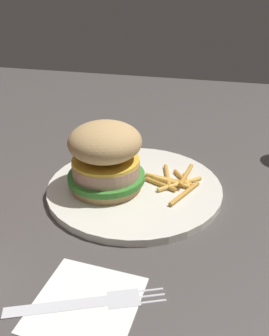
{
  "coord_description": "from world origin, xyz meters",
  "views": [
    {
      "loc": [
        -0.14,
        0.46,
        0.3
      ],
      "look_at": [
        -0.01,
        -0.01,
        0.04
      ],
      "focal_mm": 37.04,
      "sensor_mm": 36.0,
      "label": 1
    }
  ],
  "objects_px": {
    "fries_pile": "(176,181)",
    "fork": "(87,302)",
    "sandwich": "(106,156)",
    "plate": "(134,187)",
    "napkin": "(86,303)"
  },
  "relations": [
    {
      "from": "plate",
      "to": "napkin",
      "type": "xyz_separation_m",
      "value": [
        -0.01,
        0.24,
        -0.01
      ]
    },
    {
      "from": "sandwich",
      "to": "fork",
      "type": "bearing_deg",
      "value": 103.73
    },
    {
      "from": "sandwich",
      "to": "fries_pile",
      "type": "distance_m",
      "value": 0.12
    },
    {
      "from": "sandwich",
      "to": "fork",
      "type": "distance_m",
      "value": 0.23
    },
    {
      "from": "sandwich",
      "to": "napkin",
      "type": "xyz_separation_m",
      "value": [
        -0.05,
        0.22,
        -0.07
      ]
    },
    {
      "from": "plate",
      "to": "fries_pile",
      "type": "relative_size",
      "value": 2.41
    },
    {
      "from": "sandwich",
      "to": "fork",
      "type": "xyz_separation_m",
      "value": [
        -0.05,
        0.22,
        -0.06
      ]
    },
    {
      "from": "fries_pile",
      "to": "plate",
      "type": "bearing_deg",
      "value": 16.59
    },
    {
      "from": "fries_pile",
      "to": "fork",
      "type": "distance_m",
      "value": 0.26
    },
    {
      "from": "fries_pile",
      "to": "fork",
      "type": "relative_size",
      "value": 0.72
    },
    {
      "from": "sandwich",
      "to": "plate",
      "type": "bearing_deg",
      "value": -156.68
    },
    {
      "from": "fries_pile",
      "to": "fork",
      "type": "xyz_separation_m",
      "value": [
        0.05,
        0.26,
        -0.01
      ]
    },
    {
      "from": "plate",
      "to": "napkin",
      "type": "bearing_deg",
      "value": 92.45
    },
    {
      "from": "plate",
      "to": "sandwich",
      "type": "distance_m",
      "value": 0.08
    },
    {
      "from": "sandwich",
      "to": "fries_pile",
      "type": "height_order",
      "value": "sandwich"
    }
  ]
}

